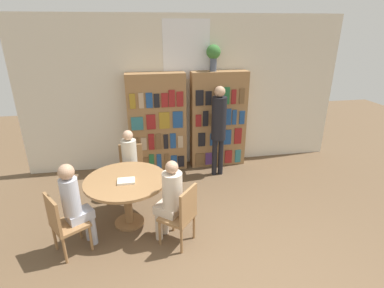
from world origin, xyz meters
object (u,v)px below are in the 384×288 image
(flower_vase, at_px, (213,54))
(seated_reader_back, at_px, (75,202))
(seated_reader_left, at_px, (130,162))
(bookshelf_right, at_px, (218,120))
(bookshelf_left, at_px, (157,123))
(chair_left_side, at_px, (131,167))
(chair_far_side, at_px, (182,213))
(reading_table, at_px, (126,187))
(seated_reader_right, at_px, (170,197))
(librarian_standing, at_px, (219,123))
(chair_near_camera, at_px, (63,222))

(flower_vase, bearing_deg, seated_reader_back, -136.35)
(seated_reader_left, bearing_deg, bookshelf_right, -145.84)
(bookshelf_left, distance_m, chair_left_side, 1.15)
(flower_vase, distance_m, chair_far_side, 3.17)
(reading_table, distance_m, seated_reader_left, 0.75)
(seated_reader_right, height_order, librarian_standing, librarian_standing)
(reading_table, relative_size, chair_far_side, 1.35)
(reading_table, height_order, chair_near_camera, chair_near_camera)
(bookshelf_right, bearing_deg, seated_reader_back, -138.01)
(seated_reader_left, distance_m, seated_reader_back, 1.33)
(chair_far_side, height_order, librarian_standing, librarian_standing)
(reading_table, height_order, seated_reader_back, seated_reader_back)
(reading_table, relative_size, librarian_standing, 0.67)
(chair_far_side, height_order, seated_reader_left, seated_reader_left)
(reading_table, distance_m, chair_far_side, 0.94)
(chair_far_side, relative_size, seated_reader_right, 0.72)
(flower_vase, height_order, seated_reader_right, flower_vase)
(chair_near_camera, distance_m, seated_reader_right, 1.38)
(flower_vase, bearing_deg, chair_near_camera, -136.94)
(librarian_standing, bearing_deg, seated_reader_left, -161.10)
(seated_reader_right, height_order, seated_reader_back, seated_reader_back)
(chair_far_side, distance_m, seated_reader_back, 1.38)
(flower_vase, xyz_separation_m, seated_reader_right, (-1.13, -2.30, -1.60))
(seated_reader_left, bearing_deg, flower_vase, -143.73)
(chair_left_side, distance_m, seated_reader_back, 1.51)
(chair_left_side, relative_size, seated_reader_left, 0.72)
(reading_table, relative_size, chair_left_side, 1.35)
(flower_vase, bearing_deg, librarian_standing, -88.89)
(reading_table, relative_size, seated_reader_right, 0.98)
(flower_vase, relative_size, chair_far_side, 0.57)
(seated_reader_left, relative_size, seated_reader_back, 0.98)
(chair_near_camera, bearing_deg, chair_far_side, 54.00)
(chair_near_camera, bearing_deg, reading_table, 90.00)
(bookshelf_right, xyz_separation_m, flower_vase, (-0.13, 0.00, 1.30))
(bookshelf_left, relative_size, chair_far_side, 2.25)
(chair_near_camera, bearing_deg, chair_left_side, 117.00)
(seated_reader_right, distance_m, seated_reader_back, 1.21)
(chair_near_camera, bearing_deg, seated_reader_right, 58.45)
(bookshelf_left, distance_m, chair_near_camera, 2.74)
(bookshelf_left, bearing_deg, seated_reader_right, -90.32)
(chair_left_side, bearing_deg, reading_table, 90.00)
(seated_reader_back, height_order, librarian_standing, librarian_standing)
(reading_table, bearing_deg, seated_reader_back, -147.31)
(seated_reader_right, bearing_deg, chair_left_side, 59.87)
(bookshelf_right, bearing_deg, flower_vase, 177.94)
(seated_reader_back, bearing_deg, chair_left_side, 120.22)
(bookshelf_right, height_order, chair_near_camera, bookshelf_right)
(seated_reader_left, bearing_deg, librarian_standing, -157.79)
(chair_near_camera, relative_size, seated_reader_back, 0.70)
(chair_far_side, bearing_deg, reading_table, 90.00)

